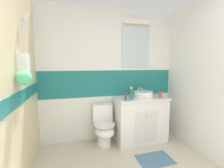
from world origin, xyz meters
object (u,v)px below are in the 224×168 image
object	(u,v)px
sink_basin	(143,94)
soap_dispenser	(160,95)
toilet	(104,126)
toothbrush_cup	(131,96)
deodorant_spray_can	(126,96)

from	to	relation	value
sink_basin	soap_dispenser	world-z (taller)	sink_basin
toilet	toothbrush_cup	distance (m)	0.75
soap_dispenser	sink_basin	bearing A→B (deg)	155.22
toilet	toothbrush_cup	size ratio (longest dim) A/B	3.27
toilet	soap_dispenser	bearing A→B (deg)	-8.44
sink_basin	toilet	distance (m)	0.94
toothbrush_cup	soap_dispenser	bearing A→B (deg)	-1.21
toilet	toothbrush_cup	bearing A→B (deg)	-16.95
soap_dispenser	toilet	bearing A→B (deg)	171.56
toothbrush_cup	deodorant_spray_can	world-z (taller)	toothbrush_cup
sink_basin	toothbrush_cup	bearing A→B (deg)	-157.23
toilet	toothbrush_cup	world-z (taller)	toothbrush_cup
toilet	deodorant_spray_can	distance (m)	0.70
soap_dispenser	deodorant_spray_can	world-z (taller)	deodorant_spray_can
toothbrush_cup	soap_dispenser	distance (m)	0.58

